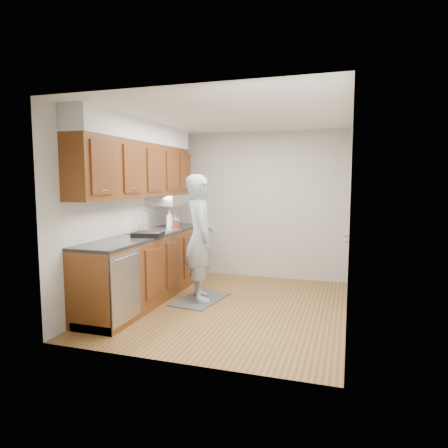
{
  "coord_description": "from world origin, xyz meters",
  "views": [
    {
      "loc": [
        1.5,
        -4.98,
        1.69
      ],
      "look_at": [
        -0.16,
        0.25,
        1.08
      ],
      "focal_mm": 32.0,
      "sensor_mm": 36.0,
      "label": 1
    }
  ],
  "objects_px": {
    "soap_bottle_b": "(175,221)",
    "soda_can": "(176,225)",
    "dish_rack": "(148,234)",
    "person": "(200,229)",
    "steel_can": "(169,225)",
    "soap_bottle_a": "(170,219)"
  },
  "relations": [
    {
      "from": "soap_bottle_b",
      "to": "soda_can",
      "type": "bearing_deg",
      "value": -62.45
    },
    {
      "from": "dish_rack",
      "to": "soap_bottle_b",
      "type": "bearing_deg",
      "value": 84.19
    },
    {
      "from": "person",
      "to": "steel_can",
      "type": "distance_m",
      "value": 0.79
    },
    {
      "from": "soap_bottle_b",
      "to": "dish_rack",
      "type": "distance_m",
      "value": 1.1
    },
    {
      "from": "person",
      "to": "soap_bottle_b",
      "type": "bearing_deg",
      "value": 14.35
    },
    {
      "from": "soap_bottle_b",
      "to": "steel_can",
      "type": "height_order",
      "value": "soap_bottle_b"
    },
    {
      "from": "soda_can",
      "to": "dish_rack",
      "type": "height_order",
      "value": "soda_can"
    },
    {
      "from": "person",
      "to": "soda_can",
      "type": "distance_m",
      "value": 0.65
    },
    {
      "from": "person",
      "to": "dish_rack",
      "type": "height_order",
      "value": "person"
    },
    {
      "from": "person",
      "to": "steel_can",
      "type": "height_order",
      "value": "person"
    },
    {
      "from": "soap_bottle_a",
      "to": "soap_bottle_b",
      "type": "relative_size",
      "value": 1.39
    },
    {
      "from": "person",
      "to": "soda_can",
      "type": "relative_size",
      "value": 14.85
    },
    {
      "from": "soda_can",
      "to": "steel_can",
      "type": "relative_size",
      "value": 1.12
    },
    {
      "from": "soap_bottle_b",
      "to": "soda_can",
      "type": "height_order",
      "value": "soap_bottle_b"
    },
    {
      "from": "steel_can",
      "to": "dish_rack",
      "type": "bearing_deg",
      "value": -83.67
    },
    {
      "from": "soda_can",
      "to": "steel_can",
      "type": "xyz_separation_m",
      "value": [
        -0.14,
        0.04,
        -0.01
      ]
    },
    {
      "from": "soap_bottle_a",
      "to": "steel_can",
      "type": "relative_size",
      "value": 2.39
    },
    {
      "from": "soap_bottle_b",
      "to": "person",
      "type": "bearing_deg",
      "value": -44.43
    },
    {
      "from": "person",
      "to": "soap_bottle_a",
      "type": "xyz_separation_m",
      "value": [
        -0.67,
        0.43,
        0.08
      ]
    },
    {
      "from": "person",
      "to": "soap_bottle_b",
      "type": "height_order",
      "value": "person"
    },
    {
      "from": "soap_bottle_a",
      "to": "steel_can",
      "type": "distance_m",
      "value": 0.08
    },
    {
      "from": "person",
      "to": "dish_rack",
      "type": "distance_m",
      "value": 0.72
    }
  ]
}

